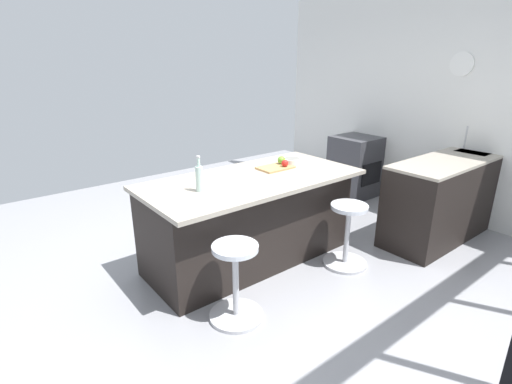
{
  "coord_description": "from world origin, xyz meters",
  "views": [
    {
      "loc": [
        2.1,
        2.56,
        2.0
      ],
      "look_at": [
        -0.09,
        -0.19,
        0.76
      ],
      "focal_mm": 27.1,
      "sensor_mm": 36.0,
      "label": 1
    }
  ],
  "objects": [
    {
      "name": "cutting_board",
      "position": [
        -0.47,
        -0.34,
        0.91
      ],
      "size": [
        0.36,
        0.24,
        0.02
      ],
      "primitive_type": "cube",
      "color": "tan",
      "rests_on": "kitchen_island"
    },
    {
      "name": "fruit_bowl",
      "position": [
        -0.7,
        -0.34,
        0.94
      ],
      "size": [
        0.2,
        0.2,
        0.07
      ],
      "color": "silver",
      "rests_on": "kitchen_island"
    },
    {
      "name": "apple_red",
      "position": [
        -0.55,
        -0.28,
        0.95
      ],
      "size": [
        0.07,
        0.07,
        0.07
      ],
      "primitive_type": "sphere",
      "color": "red",
      "rests_on": "cutting_board"
    },
    {
      "name": "ground_plane",
      "position": [
        0.0,
        0.0,
        0.0
      ],
      "size": [
        7.46,
        7.46,
        0.0
      ],
      "primitive_type": "plane",
      "color": "gray"
    },
    {
      "name": "interior_partition_left",
      "position": [
        -2.87,
        0.0,
        1.49
      ],
      "size": [
        0.15,
        4.97,
        2.98
      ],
      "color": "silver",
      "rests_on": "ground_plane"
    },
    {
      "name": "sink_cabinet",
      "position": [
        -2.52,
        0.66,
        0.47
      ],
      "size": [
        2.37,
        0.6,
        1.2
      ],
      "color": "black",
      "rests_on": "ground_plane"
    },
    {
      "name": "kitchen_island",
      "position": [
        -0.09,
        -0.28,
        0.45
      ],
      "size": [
        2.15,
        1.04,
        0.9
      ],
      "color": "black",
      "rests_on": "ground_plane"
    },
    {
      "name": "stool_by_window",
      "position": [
        -0.77,
        0.41,
        0.3
      ],
      "size": [
        0.44,
        0.44,
        0.65
      ],
      "color": "#B7B7BC",
      "rests_on": "ground_plane"
    },
    {
      "name": "oven_range",
      "position": [
        -2.52,
        -0.88,
        0.45
      ],
      "size": [
        0.6,
        0.61,
        0.89
      ],
      "color": "#38383D",
      "rests_on": "ground_plane"
    },
    {
      "name": "apple_green",
      "position": [
        -0.59,
        -0.38,
        0.96
      ],
      "size": [
        0.08,
        0.08,
        0.08
      ],
      "primitive_type": "sphere",
      "color": "#609E2D",
      "rests_on": "cutting_board"
    },
    {
      "name": "water_bottle",
      "position": [
        0.52,
        -0.21,
        1.02
      ],
      "size": [
        0.06,
        0.06,
        0.31
      ],
      "color": "silver",
      "rests_on": "kitchen_island"
    },
    {
      "name": "stool_middle",
      "position": [
        0.59,
        0.41,
        0.3
      ],
      "size": [
        0.44,
        0.44,
        0.65
      ],
      "color": "#B7B7BC",
      "rests_on": "ground_plane"
    }
  ]
}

